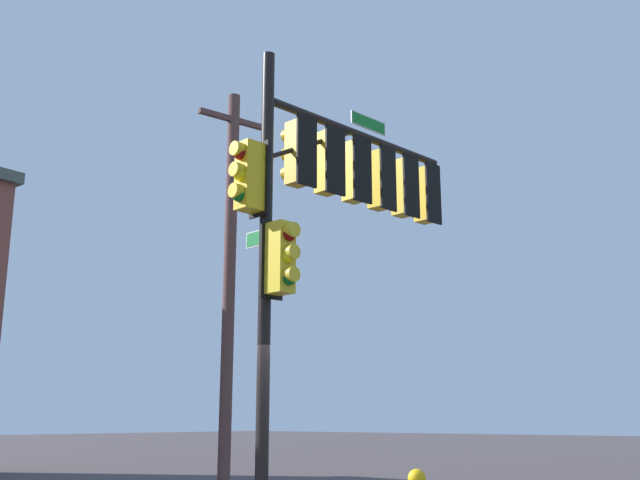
{
  "coord_description": "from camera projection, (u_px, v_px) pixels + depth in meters",
  "views": [
    {
      "loc": [
        -8.23,
        -8.03,
        1.41
      ],
      "look_at": [
        1.0,
        -0.27,
        4.28
      ],
      "focal_mm": 42.36,
      "sensor_mm": 36.0,
      "label": 1
    }
  ],
  "objects": [
    {
      "name": "signal_pole_assembly",
      "position": [
        333.0,
        197.0,
        13.04
      ],
      "size": [
        5.16,
        1.16,
        7.32
      ],
      "color": "black",
      "rests_on": "ground_plane"
    },
    {
      "name": "utility_pole",
      "position": [
        229.0,
        274.0,
        16.63
      ],
      "size": [
        1.78,
        0.5,
        8.77
      ],
      "color": "brown",
      "rests_on": "ground_plane"
    }
  ]
}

